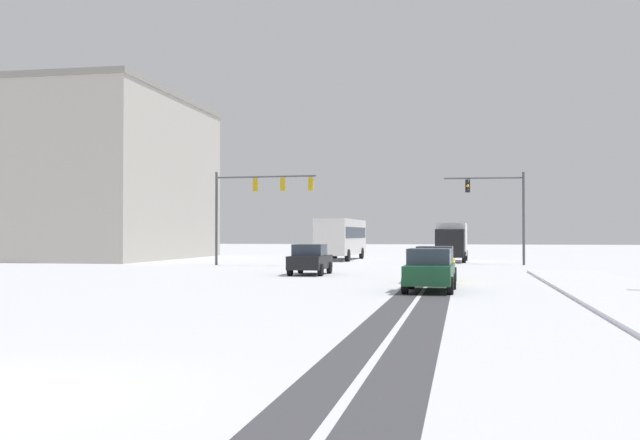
{
  "coord_description": "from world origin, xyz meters",
  "views": [
    {
      "loc": [
        6.39,
        -8.75,
        2.16
      ],
      "look_at": [
        0.0,
        24.53,
        2.8
      ],
      "focal_mm": 41.95,
      "sensor_mm": 36.0,
      "label": 1
    }
  ],
  "objects": [
    {
      "name": "car_dark_green_third",
      "position": [
        5.15,
        19.55,
        0.82
      ],
      "size": [
        1.92,
        4.14,
        1.62
      ],
      "color": "#194C2D",
      "rests_on": "ground"
    },
    {
      "name": "traffic_signal_far_right",
      "position": [
        9.04,
        44.95,
        4.4
      ],
      "size": [
        5.56,
        0.54,
        6.5
      ],
      "color": "#47474C",
      "rests_on": "ground"
    },
    {
      "name": "traffic_signal_far_left",
      "position": [
        -7.63,
        40.88,
        4.83
      ],
      "size": [
        7.27,
        0.63,
        6.5
      ],
      "color": "#47474C",
      "rests_on": "ground"
    },
    {
      "name": "car_yellow_cab_second",
      "position": [
        5.15,
        24.84,
        0.82
      ],
      "size": [
        1.86,
        4.11,
        1.62
      ],
      "color": "yellow",
      "rests_on": "ground"
    },
    {
      "name": "box_truck_delivery",
      "position": [
        5.5,
        50.69,
        1.63
      ],
      "size": [
        2.47,
        7.46,
        3.02
      ],
      "color": "black",
      "rests_on": "ground"
    },
    {
      "name": "bus_oncoming",
      "position": [
        -3.65,
        53.08,
        1.99
      ],
      "size": [
        2.83,
        11.05,
        3.38
      ],
      "color": "silver",
      "rests_on": "ground"
    },
    {
      "name": "office_building_far_left_block",
      "position": [
        -28.74,
        52.33,
        7.18
      ],
      "size": [
        22.34,
        22.1,
        14.34
      ],
      "color": "#B2ADA3",
      "rests_on": "ground"
    },
    {
      "name": "wheel_track_right_lane",
      "position": [
        4.38,
        17.52,
        0.0
      ],
      "size": [
        0.82,
        38.54,
        0.01
      ],
      "primitive_type": "cube",
      "color": "#424247",
      "rests_on": "ground"
    },
    {
      "name": "car_black_lead",
      "position": [
        -1.62,
        30.16,
        0.82
      ],
      "size": [
        1.84,
        4.1,
        1.62
      ],
      "color": "black",
      "rests_on": "ground"
    },
    {
      "name": "wheel_track_left_lane",
      "position": [
        5.45,
        17.52,
        0.0
      ],
      "size": [
        0.98,
        38.54,
        0.01
      ],
      "primitive_type": "cube",
      "color": "#424247",
      "rests_on": "ground"
    }
  ]
}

